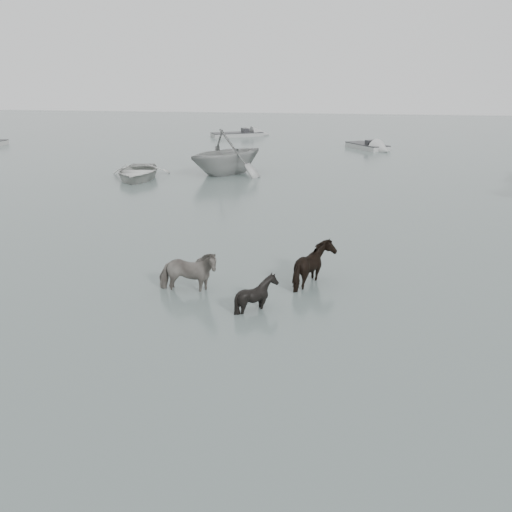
% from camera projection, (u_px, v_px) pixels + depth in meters
% --- Properties ---
extents(ground, '(140.00, 140.00, 0.00)m').
position_uv_depth(ground, '(268.00, 290.00, 16.16)').
color(ground, '#566661').
rests_on(ground, ground).
extents(pony_pinto, '(1.78, 0.88, 1.48)m').
position_uv_depth(pony_pinto, '(187.00, 267.00, 15.83)').
color(pony_pinto, black).
rests_on(pony_pinto, ground).
extents(pony_dark, '(1.35, 1.55, 1.49)m').
position_uv_depth(pony_dark, '(315.00, 260.00, 16.36)').
color(pony_dark, black).
rests_on(pony_dark, ground).
extents(pony_black, '(1.10, 0.98, 1.18)m').
position_uv_depth(pony_black, '(257.00, 288.00, 14.71)').
color(pony_black, black).
rests_on(pony_black, ground).
extents(rowboat_lead, '(4.24, 5.31, 0.98)m').
position_uv_depth(rowboat_lead, '(137.00, 170.00, 32.68)').
color(rowboat_lead, beige).
rests_on(rowboat_lead, ground).
extents(rowboat_trail, '(6.85, 6.99, 2.79)m').
position_uv_depth(rowboat_trail, '(227.00, 151.00, 33.83)').
color(rowboat_trail, '#A1A3A1').
rests_on(rowboat_trail, ground).
extents(skiff_mid, '(4.35, 5.44, 0.75)m').
position_uv_depth(skiff_mid, '(367.00, 144.00, 45.22)').
color(skiff_mid, '#A7AAA7').
rests_on(skiff_mid, ground).
extents(skiff_far, '(6.57, 4.52, 0.75)m').
position_uv_depth(skiff_far, '(237.00, 132.00, 53.48)').
color(skiff_far, '#989B98').
rests_on(skiff_far, ground).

